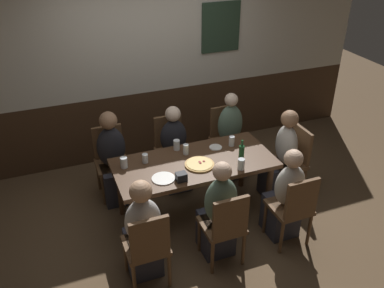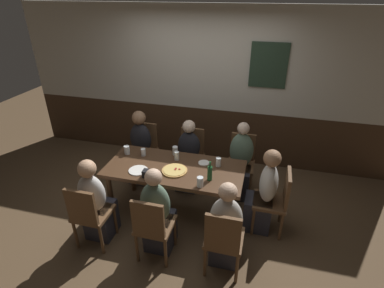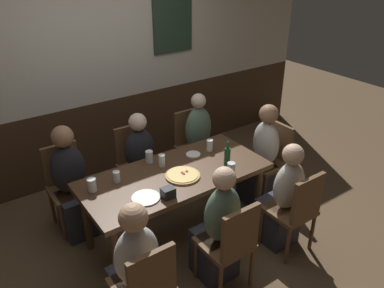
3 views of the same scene
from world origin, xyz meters
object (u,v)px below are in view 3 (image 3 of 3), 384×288
chair_right_far (193,142)px  person_right_far (200,148)px  person_left_near (136,273)px  plate_white_small (193,154)px  pint_glass_amber (149,157)px  beer_bottle_green (227,156)px  person_head_east (261,161)px  highball_clear (117,177)px  person_mid_far (143,169)px  pint_glass_stout (231,170)px  beer_glass_half (162,161)px  person_right_near (282,203)px  beer_glass_tall (92,186)px  chair_mid_near (231,242)px  chair_left_near (146,286)px  chair_right_near (296,209)px  chair_left_far (67,182)px  dining_table (175,181)px  chair_head_east (272,157)px  pizza (183,175)px  condiment_caddy (168,193)px  chair_mid_far (136,160)px  person_left_far (73,189)px  tumbler_short (210,146)px

chair_right_far → person_right_far: person_right_far is taller
person_left_near → plate_white_small: (1.13, 0.85, 0.27)m
person_right_far → pint_glass_amber: person_right_far is taller
person_right_far → beer_bottle_green: (-0.29, -0.83, 0.36)m
person_head_east → person_left_near: size_ratio=1.02×
person_left_near → highball_clear: person_left_near is taller
person_mid_far → pint_glass_stout: (0.41, -0.98, 0.33)m
person_head_east → beer_glass_half: size_ratio=9.50×
person_right_near → beer_glass_tall: person_right_near is taller
person_head_east → highball_clear: size_ratio=11.09×
person_right_near → person_right_far: size_ratio=0.96×
chair_mid_near → beer_glass_tall: size_ratio=7.27×
person_mid_far → chair_left_near: bearing=-117.9°
chair_right_near → chair_left_far: 2.27m
person_right_far → beer_glass_half: 0.99m
dining_table → person_right_near: (0.78, -0.66, -0.19)m
chair_right_far → pint_glass_amber: (-0.88, -0.51, 0.30)m
beer_bottle_green → chair_left_far: bearing=142.3°
chair_right_near → plate_white_small: (-0.44, 1.01, 0.25)m
person_right_near → pint_glass_stout: bearing=137.8°
person_head_east → beer_glass_tall: (-1.89, 0.17, 0.30)m
chair_right_near → person_left_near: person_left_near is taller
chair_mid_near → chair_left_near: 0.78m
pint_glass_amber → chair_head_east: bearing=-12.8°
chair_left_near → pizza: bearing=42.1°
person_right_far → person_mid_far: bearing=-179.9°
chair_left_far → beer_bottle_green: 1.65m
chair_right_far → person_right_far: bearing=-90.0°
chair_left_near → person_head_east: size_ratio=0.76×
highball_clear → condiment_caddy: bearing=-62.0°
chair_right_near → condiment_caddy: bearing=152.9°
dining_table → person_mid_far: bearing=90.0°
person_right_near → beer_glass_tall: size_ratio=9.14×
dining_table → chair_mid_far: bearing=90.0°
dining_table → beer_glass_tall: bearing=167.4°
chair_mid_far → person_left_far: size_ratio=0.76×
chair_head_east → tumbler_short: 0.84m
chair_left_far → person_left_far: person_left_far is taller
beer_bottle_green → chair_left_near: bearing=-152.7°
pizza → tumbler_short: size_ratio=2.68×
chair_right_near → person_right_far: size_ratio=0.76×
person_head_east → plate_white_small: size_ratio=7.83×
dining_table → chair_right_far: (0.78, 0.82, -0.16)m
chair_left_far → tumbler_short: chair_left_far is taller
chair_right_far → person_mid_far: bearing=-168.2°
chair_head_east → pint_glass_amber: chair_head_east is taller
chair_mid_near → person_right_near: (0.78, 0.16, -0.03)m
chair_right_near → pint_glass_amber: (-0.88, 1.14, 0.30)m
dining_table → condiment_caddy: size_ratio=16.18×
pint_glass_stout → condiment_caddy: 0.67m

